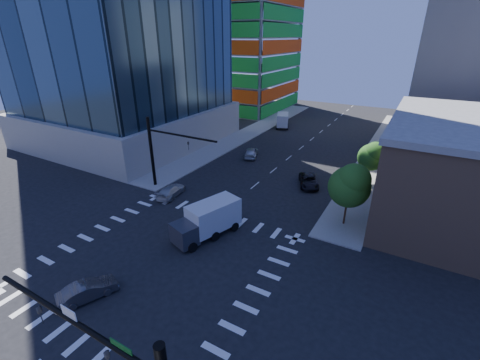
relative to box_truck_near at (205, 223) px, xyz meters
The scene contains 14 objects.
ground 5.45m from the box_truck_near, 102.60° to the right, with size 160.00×160.00×0.00m, color black.
road_markings 5.45m from the box_truck_near, 102.60° to the right, with size 20.00×20.00×0.01m, color silver.
sidewalk_ne 36.71m from the box_truck_near, 71.97° to the left, with size 5.00×60.00×0.15m, color gray.
sidewalk_nw 37.48m from the box_truck_near, 111.37° to the left, with size 5.00×60.00×0.15m, color gray.
construction_building 67.66m from the box_truck_near, 116.69° to the left, with size 25.16×34.50×70.60m.
signal_mast_nw 13.45m from the box_truck_near, 150.21° to the left, with size 10.20×0.40×9.00m.
tree_south 14.81m from the box_truck_near, 37.41° to the left, with size 4.16×4.16×6.82m.
tree_north 24.02m from the box_truck_near, 60.45° to the left, with size 3.54×3.52×5.78m.
car_nb_far 17.10m from the box_truck_near, 72.86° to the left, with size 2.28×4.95×1.38m, color black.
car_sb_near 10.18m from the box_truck_near, 149.96° to the left, with size 1.90×4.67×1.36m, color silver.
car_sb_mid 23.28m from the box_truck_near, 106.62° to the left, with size 1.88×4.69×1.60m, color #B3B5BB.
car_sb_cross 11.53m from the box_truck_near, 104.90° to the right, with size 1.48×4.25×1.40m, color #444348.
box_truck_near is the anchor object (origin of this frame).
box_truck_far 43.58m from the box_truck_near, 102.79° to the left, with size 4.42×6.29×3.04m.
Camera 1 is at (17.25, -16.41, 18.13)m, focal length 24.00 mm.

